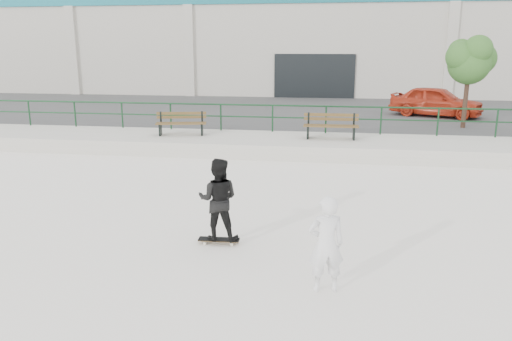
% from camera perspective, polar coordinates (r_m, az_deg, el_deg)
% --- Properties ---
extents(ground, '(120.00, 120.00, 0.00)m').
position_cam_1_polar(ground, '(8.72, -0.32, -10.74)').
color(ground, white).
rests_on(ground, ground).
extents(ledge, '(30.00, 3.00, 0.50)m').
position_cam_1_polar(ledge, '(17.70, 4.59, 2.88)').
color(ledge, '#BBB9AB').
rests_on(ledge, ground).
extents(parking_strip, '(60.00, 14.00, 0.50)m').
position_cam_1_polar(parking_strip, '(26.07, 6.03, 6.44)').
color(parking_strip, '#3F3F3F').
rests_on(parking_strip, ground).
extents(railing, '(28.00, 0.06, 1.03)m').
position_cam_1_polar(railing, '(18.82, 4.95, 6.60)').
color(railing, '#163E21').
rests_on(railing, ledge).
extents(commercial_building, '(44.20, 16.33, 8.00)m').
position_cam_1_polar(commercial_building, '(39.84, 7.28, 15.23)').
color(commercial_building, beige).
rests_on(commercial_building, ground).
extents(bench_left, '(1.88, 0.89, 0.84)m').
position_cam_1_polar(bench_left, '(18.48, -8.54, 5.33)').
color(bench_left, brown).
rests_on(bench_left, ledge).
extents(bench_right, '(1.91, 0.59, 0.88)m').
position_cam_1_polar(bench_right, '(17.72, 8.56, 5.03)').
color(bench_right, brown).
rests_on(bench_right, ledge).
extents(tree, '(2.01, 1.79, 3.58)m').
position_cam_1_polar(tree, '(21.39, 23.29, 11.64)').
color(tree, '#412D20').
rests_on(tree, parking_strip).
extents(red_car, '(4.40, 3.16, 1.39)m').
position_cam_1_polar(red_car, '(24.58, 19.89, 7.45)').
color(red_car, '#B12C15').
rests_on(red_car, parking_strip).
extents(skateboard, '(0.79, 0.24, 0.09)m').
position_cam_1_polar(skateboard, '(9.61, -4.26, -7.91)').
color(skateboard, black).
rests_on(skateboard, ground).
extents(standing_skater, '(0.79, 0.63, 1.57)m').
position_cam_1_polar(standing_skater, '(9.34, -4.35, -3.31)').
color(standing_skater, black).
rests_on(standing_skater, skateboard).
extents(seated_skater, '(0.62, 0.48, 1.52)m').
position_cam_1_polar(seated_skater, '(7.65, 8.01, -8.36)').
color(seated_skater, white).
rests_on(seated_skater, ground).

